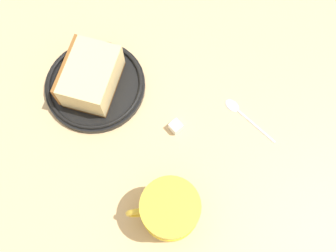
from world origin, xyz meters
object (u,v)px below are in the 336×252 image
object	(u,v)px
tea_mug	(170,210)
sugar_cube	(176,127)
small_plate	(95,85)
teaspoon	(240,111)
cake_slice	(90,76)

from	to	relation	value
tea_mug	sugar_cube	xyz separation A→B (cm)	(-9.99, 11.29, -3.09)
small_plate	teaspoon	world-z (taller)	small_plate
tea_mug	teaspoon	bearing A→B (deg)	100.58
tea_mug	sugar_cube	bearing A→B (deg)	131.49
small_plate	sugar_cube	xyz separation A→B (cm)	(16.19, 4.94, 0.06)
tea_mug	teaspoon	world-z (taller)	tea_mug
cake_slice	sugar_cube	distance (cm)	17.51
teaspoon	sugar_cube	distance (cm)	12.12
small_plate	teaspoon	bearing A→B (deg)	35.08
small_plate	teaspoon	size ratio (longest dim) A/B	1.58
small_plate	sugar_cube	bearing A→B (deg)	16.99
small_plate	sugar_cube	distance (cm)	16.92
tea_mug	teaspoon	distance (cm)	22.55
cake_slice	sugar_cube	size ratio (longest dim) A/B	7.51
sugar_cube	tea_mug	bearing A→B (deg)	-48.51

